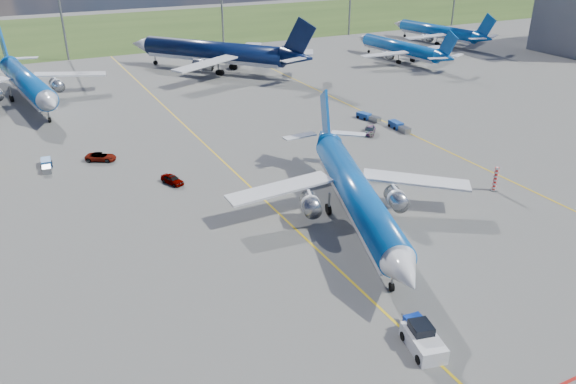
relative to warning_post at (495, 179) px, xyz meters
name	(u,v)px	position (x,y,z in m)	size (l,w,h in m)	color
ground	(347,278)	(-26.00, -8.00, -1.50)	(400.00, 400.00, 0.00)	#545451
grass_strip	(85,32)	(-26.00, 142.00, -1.50)	(400.00, 80.00, 0.01)	#2D4719
taxiway_lines	(235,171)	(-25.83, 19.70, -1.49)	(60.25, 160.00, 0.02)	gold
floodlight_masts	(145,1)	(-16.00, 102.00, 11.06)	(202.20, 0.50, 22.70)	slate
warning_post	(495,179)	(0.00, 0.00, 0.00)	(0.50, 0.50, 3.00)	red
bg_jet_nnw	(31,103)	(-47.18, 66.37, -1.50)	(32.13, 42.17, 11.05)	#0C53AE
bg_jet_n	(214,71)	(-8.50, 75.02, -1.50)	(36.32, 47.67, 12.48)	#061339
bg_jet_ne	(399,61)	(34.73, 64.91, -1.50)	(26.45, 34.72, 9.09)	#0C53AE
bg_jet_ene	(436,43)	(58.04, 79.05, -1.50)	(27.69, 36.35, 9.52)	#0C53AE
main_airliner	(355,222)	(-19.59, 0.66, -1.50)	(29.25, 38.39, 10.05)	#0C53AE
pushback_tug	(423,340)	(-26.04, -18.58, -0.73)	(2.94, 5.75, 1.91)	silver
uld_container	(416,327)	(-25.50, -17.14, -0.78)	(1.43, 1.79, 1.43)	#0B2DA1
service_car_a	(172,179)	(-34.27, 19.51, -0.92)	(1.36, 3.39, 1.16)	#999999
service_car_b	(101,157)	(-40.80, 31.37, -0.93)	(1.88, 4.08, 1.13)	#999999
service_car_c	(370,130)	(-1.68, 24.09, -0.92)	(1.61, 3.97, 1.15)	#999999
baggage_tug_w	(399,126)	(3.64, 23.75, -1.01)	(1.53, 4.77, 1.06)	#184092
baggage_tug_c	(46,165)	(-47.74, 31.91, -1.04)	(1.46, 4.42, 0.98)	#184C93
baggage_tug_e	(368,117)	(2.14, 30.23, -1.04)	(2.42, 4.52, 0.98)	#194496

